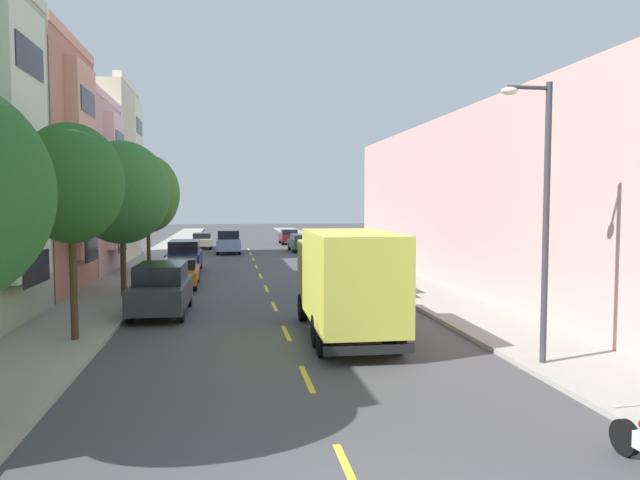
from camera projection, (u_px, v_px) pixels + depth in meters
The scene contains 20 objects.
ground_plane at pixel (258, 270), 36.81m from camera, with size 160.00×160.00×0.00m, color #424244.
sidewalk_left at pixel (136, 275), 33.73m from camera, with size 3.20×120.00×0.14m, color #99968E.
sidewalk_right at pixel (376, 271), 35.93m from camera, with size 3.20×120.00×0.14m, color #99968E.
lane_centerline_dashes at pixel (263, 282), 31.39m from camera, with size 0.14×47.20×0.01m.
townhouse_fourth_rose at pixel (13, 188), 34.23m from camera, with size 11.87×7.84×10.53m.
townhouse_fifth_cream at pixel (52, 174), 42.07m from camera, with size 11.93×7.84×12.93m.
apartment_block_opposite at pixel (548, 202), 28.80m from camera, with size 10.00×36.00×8.50m, color #CC9E9E.
street_tree_second at pixel (71, 184), 17.31m from camera, with size 3.05×3.05×6.44m.
street_tree_third at pixel (122, 193), 25.60m from camera, with size 4.16×4.16×6.78m.
street_tree_farthest at pixel (148, 194), 33.88m from camera, with size 3.64×3.64×6.85m.
street_lamp at pixel (541, 203), 14.77m from camera, with size 1.35×0.28×7.08m.
delivery_box_truck at pixel (346, 277), 18.31m from camera, with size 2.52×7.15×3.36m.
parked_sedan_champagne at pixel (202, 240), 54.10m from camera, with size 1.88×4.53×1.43m.
parked_suv_charcoal at pixel (162, 288), 22.22m from camera, with size 2.06×4.84×1.93m.
parked_suv_black at pixel (364, 273), 26.96m from camera, with size 2.04×4.84×1.93m.
parked_hatchback_burgundy at pixel (289, 237), 59.85m from camera, with size 1.79×4.02×1.50m.
parked_suv_navy at pixel (184, 256), 35.73m from camera, with size 1.96×4.80×1.93m.
parked_sedan_orange at pixel (180, 272), 29.50m from camera, with size 1.86×4.52×1.43m.
parked_wagon_forest at pixel (301, 242), 50.74m from camera, with size 1.92×4.74×1.50m.
moving_sky_sedan at pixel (228, 241), 49.05m from camera, with size 1.95×4.80×1.93m.
Camera 1 is at (-1.84, -6.77, 4.24)m, focal length 33.01 mm.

